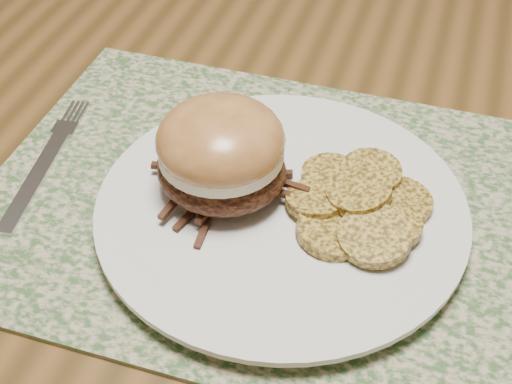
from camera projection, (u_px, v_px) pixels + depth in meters
dining_table at (164, 195)px, 0.68m from camera, size 1.50×0.90×0.75m
placemat at (274, 205)px, 0.55m from camera, size 0.45×0.33×0.00m
dinner_plate at (281, 211)px, 0.53m from camera, size 0.26×0.26×0.02m
pork_sandwich at (221, 153)px, 0.51m from camera, size 0.11×0.11×0.07m
roasted_potatoes at (360, 205)px, 0.51m from camera, size 0.13×0.13×0.03m
fork at (47, 160)px, 0.58m from camera, size 0.04×0.17×0.00m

